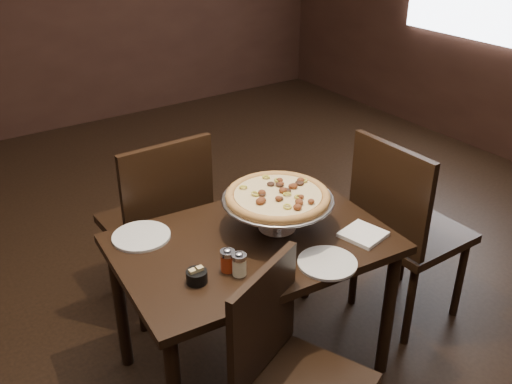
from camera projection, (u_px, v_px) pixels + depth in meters
room at (267, 64)px, 2.11m from camera, size 6.04×7.04×2.84m
dining_table at (253, 259)px, 2.39m from camera, size 1.17×0.83×0.70m
pizza_stand at (278, 197)px, 2.35m from camera, size 0.47×0.47×0.19m
parmesan_shaker at (239, 264)px, 2.12m from camera, size 0.06×0.06×0.10m
pepper_flake_shaker at (228, 260)px, 2.14m from camera, size 0.06×0.06×0.10m
packet_caddy at (197, 276)px, 2.08m from camera, size 0.08×0.08×0.06m
napkin_stack at (363, 234)px, 2.37m from camera, size 0.19×0.19×0.02m
plate_left at (141, 236)px, 2.36m from camera, size 0.24×0.24×0.01m
plate_near at (327, 263)px, 2.19m from camera, size 0.23×0.23×0.01m
serving_spatula at (283, 207)px, 2.28m from camera, size 0.17×0.17×0.02m
chair_far at (159, 219)px, 2.82m from camera, size 0.46×0.46×0.98m
chair_near at (290, 371)px, 2.01m from camera, size 0.53×0.53×0.86m
chair_side at (403, 225)px, 2.75m from camera, size 0.47×0.47×0.99m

